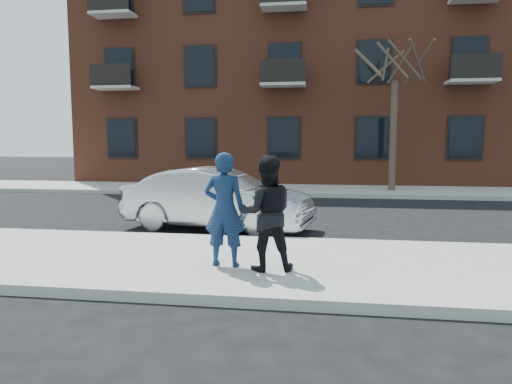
% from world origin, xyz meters
% --- Properties ---
extents(ground, '(100.00, 100.00, 0.00)m').
position_xyz_m(ground, '(0.00, 0.00, 0.00)').
color(ground, black).
rests_on(ground, ground).
extents(near_sidewalk, '(50.00, 3.50, 0.15)m').
position_xyz_m(near_sidewalk, '(0.00, -0.25, 0.07)').
color(near_sidewalk, '#989690').
rests_on(near_sidewalk, ground).
extents(near_curb, '(50.00, 0.10, 0.15)m').
position_xyz_m(near_curb, '(0.00, 1.55, 0.07)').
color(near_curb, '#999691').
rests_on(near_curb, ground).
extents(far_sidewalk, '(50.00, 3.50, 0.15)m').
position_xyz_m(far_sidewalk, '(0.00, 11.25, 0.07)').
color(far_sidewalk, '#989690').
rests_on(far_sidewalk, ground).
extents(far_curb, '(50.00, 0.10, 0.15)m').
position_xyz_m(far_curb, '(0.00, 9.45, 0.07)').
color(far_curb, '#999691').
rests_on(far_curb, ground).
extents(apartment_building, '(24.30, 10.30, 12.30)m').
position_xyz_m(apartment_building, '(2.00, 18.00, 6.16)').
color(apartment_building, brown).
rests_on(apartment_building, ground).
extents(street_tree, '(3.60, 3.60, 6.80)m').
position_xyz_m(street_tree, '(4.50, 11.00, 5.52)').
color(street_tree, '#362820').
rests_on(street_tree, far_sidewalk).
extents(silver_sedan, '(4.55, 2.27, 1.43)m').
position_xyz_m(silver_sedan, '(-0.54, 2.88, 0.72)').
color(silver_sedan, '#B7BABF').
rests_on(silver_sedan, ground).
extents(man_hoodie, '(0.65, 0.51, 1.74)m').
position_xyz_m(man_hoodie, '(0.40, -0.64, 1.02)').
color(man_hoodie, navy).
rests_on(man_hoodie, near_sidewalk).
extents(man_peacoat, '(0.93, 0.79, 1.69)m').
position_xyz_m(man_peacoat, '(1.05, -0.76, 0.99)').
color(man_peacoat, black).
rests_on(man_peacoat, near_sidewalk).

